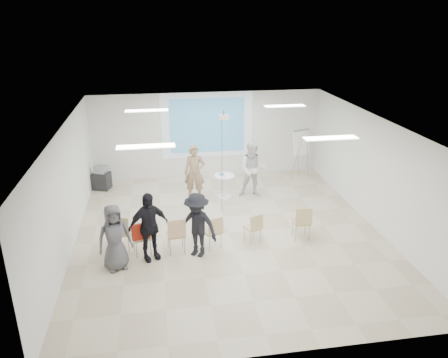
{
  "coord_description": "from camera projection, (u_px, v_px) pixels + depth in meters",
  "views": [
    {
      "loc": [
        -1.78,
        -10.26,
        5.57
      ],
      "look_at": [
        0.0,
        0.8,
        1.25
      ],
      "focal_mm": 35.0,
      "sensor_mm": 36.0,
      "label": 1
    }
  ],
  "objects": [
    {
      "name": "wall_back",
      "position": [
        207.0,
        135.0,
        15.37
      ],
      "size": [
        8.0,
        0.1,
        3.0
      ],
      "primitive_type": "cube",
      "color": "silver",
      "rests_on": "floor"
    },
    {
      "name": "audience_left",
      "position": [
        148.0,
        222.0,
        10.17
      ],
      "size": [
        1.31,
        1.05,
        1.95
      ],
      "primitive_type": "imported",
      "rotation": [
        0.0,
        0.0,
        0.38
      ],
      "color": "black",
      "rests_on": "floor"
    },
    {
      "name": "chair_left_inner",
      "position": [
        176.0,
        233.0,
        10.56
      ],
      "size": [
        0.49,
        0.52,
        0.94
      ],
      "rotation": [
        0.0,
        0.0,
        0.11
      ],
      "color": "tan",
      "rests_on": "floor"
    },
    {
      "name": "floor",
      "position": [
        229.0,
        235.0,
        11.74
      ],
      "size": [
        8.0,
        9.0,
        0.1
      ],
      "primitive_type": "cube",
      "color": "beige",
      "rests_on": "ground"
    },
    {
      "name": "fluor_panel_se",
      "position": [
        331.0,
        138.0,
        9.56
      ],
      "size": [
        1.2,
        0.3,
        0.02
      ],
      "primitive_type": "cube",
      "color": "white",
      "rests_on": "ceiling"
    },
    {
      "name": "wall_left",
      "position": [
        65.0,
        191.0,
        10.58
      ],
      "size": [
        0.1,
        9.0,
        3.0
      ],
      "primitive_type": "cube",
      "color": "silver",
      "rests_on": "floor"
    },
    {
      "name": "chair_right_far",
      "position": [
        302.0,
        220.0,
        11.2
      ],
      "size": [
        0.46,
        0.49,
        0.92
      ],
      "rotation": [
        0.0,
        0.0,
        -0.06
      ],
      "color": "tan",
      "rests_on": "floor"
    },
    {
      "name": "fluor_panel_ne",
      "position": [
        285.0,
        106.0,
        12.79
      ],
      "size": [
        1.2,
        0.3,
        0.02
      ],
      "primitive_type": "cube",
      "color": "white",
      "rests_on": "ceiling"
    },
    {
      "name": "player_left",
      "position": [
        195.0,
        169.0,
        13.46
      ],
      "size": [
        0.8,
        0.61,
        2.02
      ],
      "primitive_type": "imported",
      "rotation": [
        0.0,
        0.0,
        -0.16
      ],
      "color": "#95795B",
      "rests_on": "floor"
    },
    {
      "name": "projection_halo",
      "position": [
        207.0,
        125.0,
        15.18
      ],
      "size": [
        3.2,
        0.01,
        2.3
      ],
      "primitive_type": "cube",
      "color": "silver",
      "rests_on": "wall_back"
    },
    {
      "name": "wall_right",
      "position": [
        377.0,
        172.0,
        11.78
      ],
      "size": [
        0.1,
        9.0,
        3.0
      ],
      "primitive_type": "cube",
      "color": "silver",
      "rests_on": "floor"
    },
    {
      "name": "audience_mid",
      "position": [
        197.0,
        221.0,
        10.34
      ],
      "size": [
        1.35,
        1.21,
        1.84
      ],
      "primitive_type": "imported",
      "rotation": [
        0.0,
        0.0,
        -0.61
      ],
      "color": "black",
      "rests_on": "floor"
    },
    {
      "name": "controller_right",
      "position": [
        246.0,
        154.0,
        13.82
      ],
      "size": [
        0.07,
        0.14,
        0.04
      ],
      "primitive_type": "cube",
      "rotation": [
        0.0,
        0.0,
        -0.23
      ],
      "color": "white",
      "rests_on": "player_right"
    },
    {
      "name": "laptop",
      "position": [
        176.0,
        233.0,
        10.67
      ],
      "size": [
        0.37,
        0.29,
        0.03
      ],
      "primitive_type": "imported",
      "rotation": [
        0.0,
        0.0,
        3.25
      ],
      "color": "black",
      "rests_on": "chair_left_inner"
    },
    {
      "name": "flipchart_easel",
      "position": [
        301.0,
        143.0,
        15.13
      ],
      "size": [
        0.74,
        0.58,
        1.77
      ],
      "rotation": [
        0.0,
        0.0,
        0.31
      ],
      "color": "gray",
      "rests_on": "floor"
    },
    {
      "name": "projection_image",
      "position": [
        207.0,
        125.0,
        15.17
      ],
      "size": [
        2.6,
        0.01,
        1.9
      ],
      "primitive_type": "cube",
      "color": "teal",
      "rests_on": "wall_back"
    },
    {
      "name": "pedestal_table",
      "position": [
        224.0,
        185.0,
        13.79
      ],
      "size": [
        0.7,
        0.7,
        0.78
      ],
      "rotation": [
        0.0,
        0.0,
        -0.1
      ],
      "color": "white",
      "rests_on": "floor"
    },
    {
      "name": "fluor_panel_nw",
      "position": [
        147.0,
        111.0,
        12.19
      ],
      "size": [
        1.2,
        0.3,
        0.02
      ],
      "primitive_type": "cube",
      "color": "white",
      "rests_on": "ceiling"
    },
    {
      "name": "ceiling",
      "position": [
        229.0,
        122.0,
        10.62
      ],
      "size": [
        8.0,
        9.0,
        0.1
      ],
      "primitive_type": "cube",
      "color": "white",
      "rests_on": "wall_back"
    },
    {
      "name": "chair_far_left",
      "position": [
        122.0,
        230.0,
        10.68
      ],
      "size": [
        0.56,
        0.58,
        0.94
      ],
      "rotation": [
        0.0,
        0.0,
        -0.29
      ],
      "color": "tan",
      "rests_on": "floor"
    },
    {
      "name": "av_cart",
      "position": [
        101.0,
        179.0,
        14.48
      ],
      "size": [
        0.65,
        0.59,
        0.81
      ],
      "rotation": [
        0.0,
        0.0,
        -0.36
      ],
      "color": "black",
      "rests_on": "floor"
    },
    {
      "name": "chair_left_mid",
      "position": [
        142.0,
        236.0,
        10.47
      ],
      "size": [
        0.52,
        0.54,
        0.91
      ],
      "rotation": [
        0.0,
        0.0,
        0.23
      ],
      "color": "tan",
      "rests_on": "floor"
    },
    {
      "name": "chair_center",
      "position": [
        214.0,
        230.0,
        10.79
      ],
      "size": [
        0.53,
        0.55,
        0.86
      ],
      "rotation": [
        0.0,
        0.0,
        0.36
      ],
      "color": "tan",
      "rests_on": "floor"
    },
    {
      "name": "ceiling_projector",
      "position": [
        224.0,
        122.0,
        12.14
      ],
      "size": [
        0.3,
        0.25,
        3.0
      ],
      "color": "white",
      "rests_on": "ceiling"
    },
    {
      "name": "player_right",
      "position": [
        253.0,
        167.0,
        13.74
      ],
      "size": [
        1.1,
        0.96,
        1.98
      ],
      "primitive_type": "imported",
      "rotation": [
        0.0,
        0.0,
        -0.23
      ],
      "color": "white",
      "rests_on": "floor"
    },
    {
      "name": "red_jacket",
      "position": [
        141.0,
        232.0,
        10.26
      ],
      "size": [
        0.42,
        0.19,
        0.39
      ],
      "primitive_type": "cube",
      "rotation": [
        0.0,
        0.0,
        0.23
      ],
      "color": "#9E2313",
      "rests_on": "chair_left_mid"
    },
    {
      "name": "fluor_panel_sw",
      "position": [
        146.0,
        146.0,
        8.97
      ],
      "size": [
        1.2,
        0.3,
        0.02
      ],
      "primitive_type": "cube",
      "color": "white",
      "rests_on": "ceiling"
    },
    {
      "name": "controller_left",
      "position": [
        199.0,
        157.0,
        13.6
      ],
      "size": [
        0.06,
        0.12,
        0.04
      ],
      "primitive_type": "cube",
      "rotation": [
        0.0,
        0.0,
        -0.16
      ],
      "color": "white",
      "rests_on": "player_left"
    },
    {
      "name": "chair_right_inner",
      "position": [
        254.0,
        226.0,
        11.07
      ],
      "size": [
        0.49,
        0.51,
        0.8
      ],
      "rotation": [
        0.0,
        0.0,
        0.38
      ],
      "color": "tan",
      "rests_on": "floor"
    },
    {
      "name": "audience_outer",
      "position": [
        114.0,
        234.0,
        9.81
      ],
      "size": [
        1.0,
        0.82,
        1.78
      ],
      "primitive_type": "imported",
      "rotation": [
        0.0,
        0.0,
        0.32
      ],
      "color": "#545358",
      "rests_on": "floor"
    }
  ]
}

